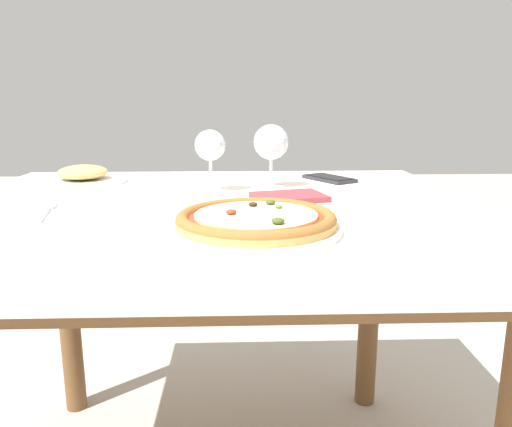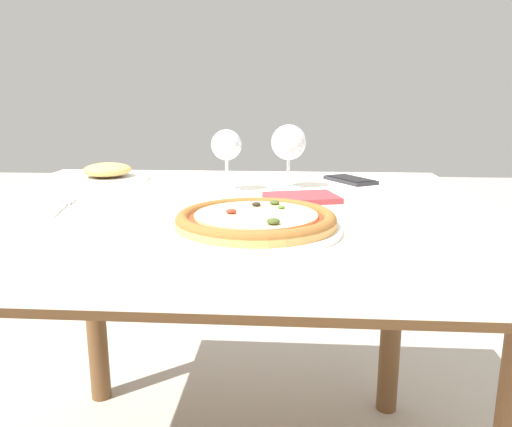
{
  "view_description": "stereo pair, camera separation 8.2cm",
  "coord_description": "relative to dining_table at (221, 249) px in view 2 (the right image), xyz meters",
  "views": [
    {
      "loc": [
        0.06,
        -0.98,
        0.92
      ],
      "look_at": [
        0.09,
        -0.18,
        0.74
      ],
      "focal_mm": 35.0,
      "sensor_mm": 36.0,
      "label": 1
    },
    {
      "loc": [
        0.14,
        -0.98,
        0.92
      ],
      "look_at": [
        0.09,
        -0.18,
        0.74
      ],
      "focal_mm": 35.0,
      "sensor_mm": 36.0,
      "label": 2
    }
  ],
  "objects": [
    {
      "name": "cell_phone",
      "position": [
        0.3,
        0.32,
        0.1
      ],
      "size": [
        0.13,
        0.16,
        0.01
      ],
      "color": "#232328",
      "rests_on": "dining_table"
    },
    {
      "name": "wine_glass_far_left",
      "position": [
        0.14,
        0.23,
        0.2
      ],
      "size": [
        0.08,
        0.08,
        0.15
      ],
      "color": "silver",
      "rests_on": "dining_table"
    },
    {
      "name": "side_plate",
      "position": [
        -0.34,
        0.31,
        0.11
      ],
      "size": [
        0.22,
        0.22,
        0.05
      ],
      "color": "white",
      "rests_on": "dining_table"
    },
    {
      "name": "wine_glass_far_right",
      "position": [
        -0.01,
        0.18,
        0.19
      ],
      "size": [
        0.07,
        0.07,
        0.14
      ],
      "color": "silver",
      "rests_on": "dining_table"
    },
    {
      "name": "napkin_folded",
      "position": [
        0.17,
        0.07,
        0.1
      ],
      "size": [
        0.17,
        0.15,
        0.01
      ],
      "color": "#933338",
      "rests_on": "dining_table"
    },
    {
      "name": "dining_table",
      "position": [
        0.0,
        0.0,
        0.0
      ],
      "size": [
        1.11,
        1.0,
        0.71
      ],
      "color": "brown",
      "rests_on": "ground_plane"
    },
    {
      "name": "fork",
      "position": [
        -0.32,
        -0.03,
        0.09
      ],
      "size": [
        0.06,
        0.17,
        0.0
      ],
      "color": "silver",
      "rests_on": "dining_table"
    },
    {
      "name": "pizza_plate",
      "position": [
        0.09,
        -0.18,
        0.11
      ],
      "size": [
        0.28,
        0.28,
        0.04
      ],
      "color": "white",
      "rests_on": "dining_table"
    }
  ]
}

